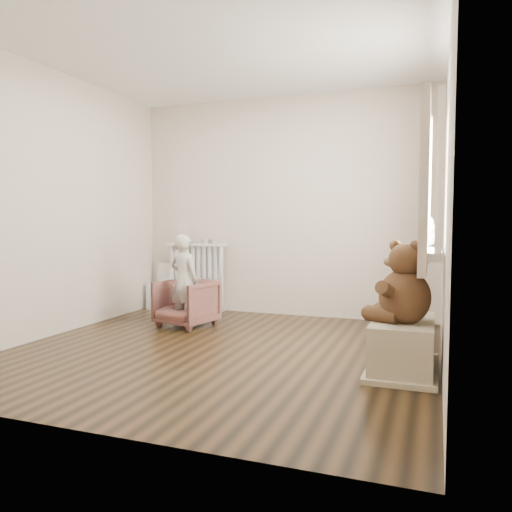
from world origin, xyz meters
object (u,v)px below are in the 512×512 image
(child, at_px, (184,280))
(toy_vanity, at_px, (164,287))
(teddy_bear, at_px, (405,284))
(plush_cat, at_px, (427,236))
(armchair, at_px, (186,303))
(toy_bench, at_px, (403,344))
(radiator, at_px, (196,280))

(child, bearing_deg, toy_vanity, -36.14)
(child, distance_m, teddy_bear, 2.48)
(plush_cat, bearing_deg, armchair, -175.15)
(toy_bench, height_order, plush_cat, plush_cat)
(toy_vanity, height_order, armchair, toy_vanity)
(toy_vanity, bearing_deg, toy_bench, -29.35)
(toy_bench, bearing_deg, plush_cat, 79.61)
(radiator, height_order, plush_cat, plush_cat)
(toy_vanity, height_order, plush_cat, plush_cat)
(child, bearing_deg, armchair, -76.71)
(armchair, bearing_deg, plush_cat, 11.04)
(child, bearing_deg, plush_cat, -167.78)
(armchair, height_order, toy_bench, armchair)
(toy_vanity, relative_size, toy_bench, 0.71)
(teddy_bear, bearing_deg, child, 177.91)
(toy_vanity, height_order, child, child)
(plush_cat, bearing_deg, radiator, 167.35)
(radiator, distance_m, child, 1.01)
(radiator, xyz_separation_m, armchair, (0.34, -0.90, -0.14))
(radiator, bearing_deg, armchair, -69.27)
(armchair, bearing_deg, teddy_bear, -9.72)
(radiator, relative_size, toy_bench, 1.02)
(plush_cat, bearing_deg, toy_bench, -93.28)
(radiator, distance_m, teddy_bear, 3.24)
(armchair, height_order, child, child)
(child, distance_m, toy_bench, 2.44)
(teddy_bear, relative_size, plush_cat, 2.06)
(radiator, distance_m, armchair, 0.97)
(toy_vanity, relative_size, plush_cat, 2.06)
(child, relative_size, plush_cat, 3.39)
(toy_vanity, xyz_separation_m, teddy_bear, (3.08, -1.84, 0.40))
(radiator, relative_size, teddy_bear, 1.44)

